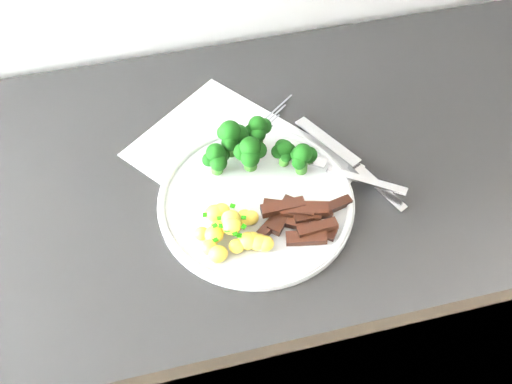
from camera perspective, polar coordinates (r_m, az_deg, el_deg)
counter at (r=1.31m, az=-1.66°, el=-10.49°), size 2.38×0.59×0.89m
recipe_paper at (r=0.95m, az=-1.47°, el=2.99°), size 0.37×0.39×0.00m
plate at (r=0.89m, az=0.00°, el=-0.84°), size 0.29×0.29×0.02m
broccoli at (r=0.90m, az=-0.34°, el=4.36°), size 0.17×0.10×0.07m
potatoes at (r=0.84m, az=-2.25°, el=-3.76°), size 0.11×0.10×0.04m
beef_strips at (r=0.86m, az=4.08°, el=-2.33°), size 0.15×0.09×0.03m
fork at (r=0.92m, az=8.86°, el=1.70°), size 0.15×0.13×0.02m
knife at (r=0.94m, az=10.08°, el=1.71°), size 0.12×0.22×0.02m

